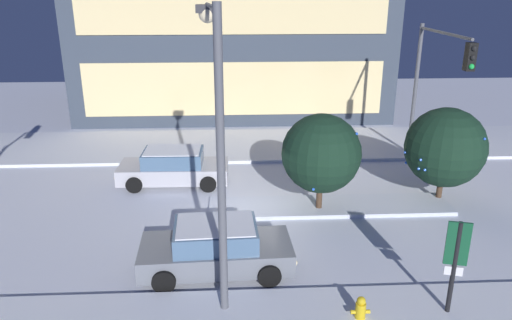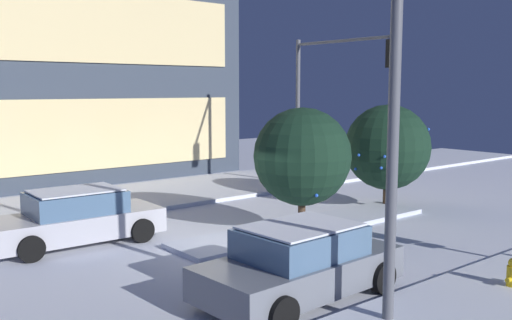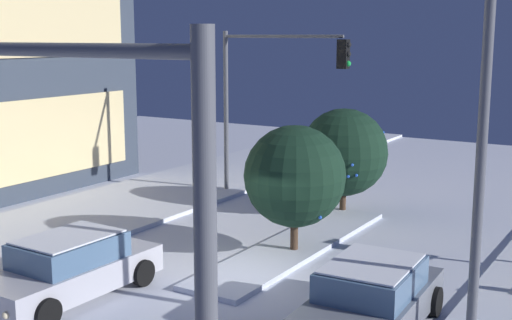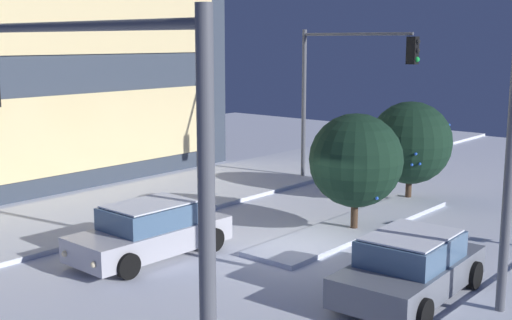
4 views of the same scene
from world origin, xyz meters
TOP-DOWN VIEW (x-y plane):
  - ground at (0.00, 0.00)m, footprint 52.00×52.00m
  - curb_strip_far at (0.00, 7.71)m, footprint 52.00×5.20m
  - median_strip at (3.19, 0.14)m, footprint 9.00×1.80m
  - car_near at (-0.92, -3.86)m, footprint 4.53×2.29m
  - car_far at (-2.86, 2.87)m, footprint 4.61×2.14m
  - traffic_light_corner_far_right at (8.18, 3.83)m, footprint 0.32×5.26m
  - street_lamp_arched at (-0.76, -5.17)m, footprint 0.68×2.55m
  - fire_hydrant at (2.67, -6.42)m, footprint 0.48×0.26m
  - parking_info_sign at (4.94, -6.28)m, footprint 0.55×0.20m
  - decorated_tree_median at (2.74, -0.06)m, footprint 2.84×2.84m
  - decorated_tree_left_of_median at (7.53, 0.63)m, footprint 3.05×2.99m

SIDE VIEW (x-z plane):
  - ground at x=0.00m, z-range 0.00..0.00m
  - curb_strip_far at x=0.00m, z-range 0.00..0.14m
  - median_strip at x=3.19m, z-range 0.00..0.14m
  - fire_hydrant at x=2.67m, z-range -0.02..0.72m
  - car_far at x=-2.86m, z-range -0.04..1.46m
  - car_near at x=-0.92m, z-range -0.04..1.46m
  - parking_info_sign at x=4.94m, z-range 0.35..2.98m
  - decorated_tree_left_of_median at x=7.53m, z-range 0.33..3.98m
  - decorated_tree_median at x=2.74m, z-range 0.41..4.07m
  - traffic_light_corner_far_right at x=8.18m, z-range 1.28..7.52m
  - street_lamp_arched at x=-0.76m, z-range 1.14..8.72m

